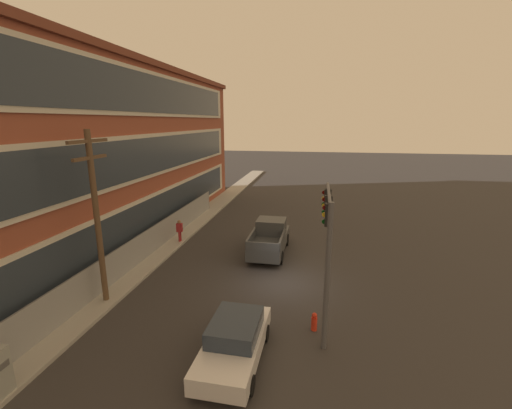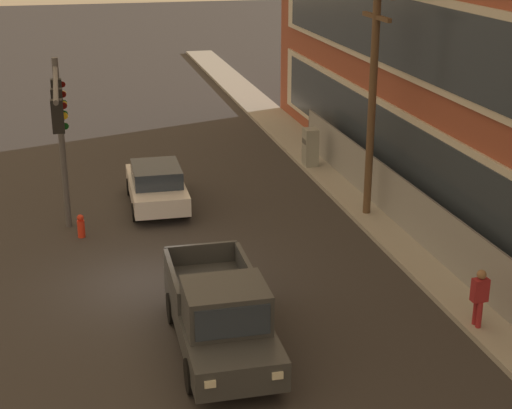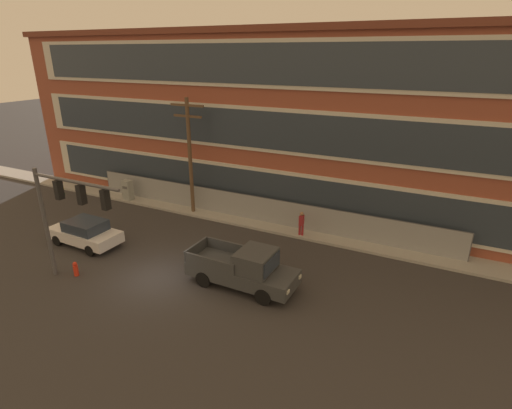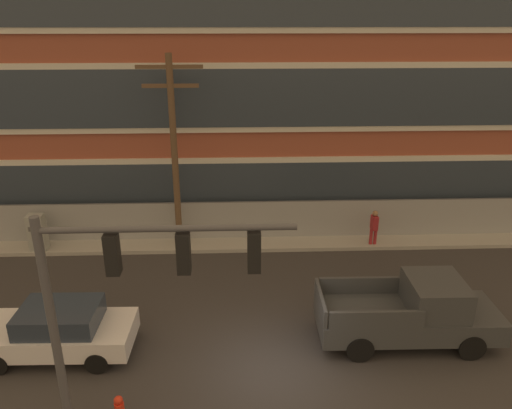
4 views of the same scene
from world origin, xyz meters
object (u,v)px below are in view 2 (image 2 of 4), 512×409
Objects in this scene: traffic_signal_mast at (59,118)px; electrical_cabinet at (310,149)px; utility_pole_near_corner at (373,90)px; pedestrian_near_cabinet at (479,296)px; fire_hydrant at (81,226)px; pickup_truck_dark_grey at (221,317)px; sedan_white at (157,185)px.

traffic_signal_mast is 12.00m from electrical_cabinet.
utility_pole_near_corner is 4.72× the size of electrical_cabinet.
fire_hydrant is at bearing -132.73° from pedestrian_near_cabinet.
pickup_truck_dark_grey is 7.05× the size of fire_hydrant.
sedan_white is at bearing -65.90° from electrical_cabinet.
fire_hydrant is at bearing 149.56° from traffic_signal_mast.
fire_hydrant is at bearing -92.73° from utility_pole_near_corner.
utility_pole_near_corner reaches higher than fire_hydrant.
pickup_truck_dark_grey is 15.01m from electrical_cabinet.
utility_pole_near_corner is 8.96m from pedestrian_near_cabinet.
electrical_cabinet reaches higher than fire_hydrant.
sedan_white is at bearing 130.41° from fire_hydrant.
traffic_signal_mast is 1.26× the size of sedan_white.
electrical_cabinet is 10.89m from fire_hydrant.
utility_pole_near_corner is 10.29× the size of fire_hydrant.
utility_pole_near_corner is at bearing 87.27° from fire_hydrant.
pedestrian_near_cabinet reaches higher than fire_hydrant.
pickup_truck_dark_grey is 10.82m from utility_pole_near_corner.
traffic_signal_mast reaches higher than pickup_truck_dark_grey.
sedan_white is at bearing -112.04° from utility_pole_near_corner.
electrical_cabinet is 2.18× the size of fire_hydrant.
pickup_truck_dark_grey reaches higher than pedestrian_near_cabinet.
electrical_cabinet is at bearing 154.47° from pickup_truck_dark_grey.
electrical_cabinet is 1.01× the size of pedestrian_near_cabinet.
sedan_white is 2.65× the size of electrical_cabinet.
pedestrian_near_cabinet is (11.06, 6.67, 0.17)m from sedan_white.
pedestrian_near_cabinet is (14.06, -0.05, 0.12)m from electrical_cabinet.
electrical_cabinet is at bearing 114.10° from sedan_white.
traffic_signal_mast is at bearing -88.96° from utility_pole_near_corner.
sedan_white is 12.91m from pedestrian_near_cabinet.
fire_hydrant is at bearing -60.53° from electrical_cabinet.
pickup_truck_dark_grey is at bearing -94.56° from pedestrian_near_cabinet.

